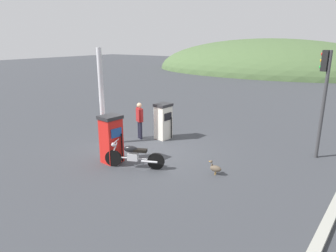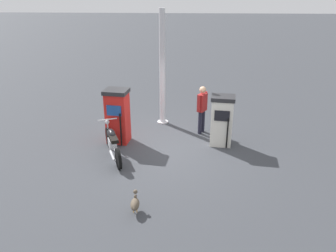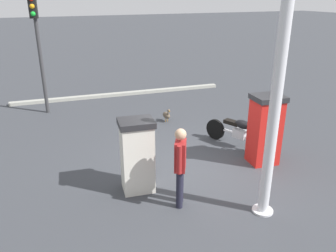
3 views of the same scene
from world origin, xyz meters
name	(u,v)px [view 1 (image 1 of 3)]	position (x,y,z in m)	size (l,w,h in m)	color
ground_plane	(149,151)	(0.00, 0.00, 0.00)	(120.00, 120.00, 0.00)	#383A3F
fuel_pump_near	(111,139)	(-0.45, -1.60, 0.87)	(0.73, 0.78, 1.71)	red
fuel_pump_far	(163,121)	(-0.45, 1.60, 0.80)	(0.69, 0.77, 1.57)	silver
motorcycle_near_pump	(133,156)	(0.53, -1.58, 0.44)	(1.95, 0.97, 0.93)	black
attendant_person	(140,118)	(-1.30, 1.03, 0.92)	(0.54, 0.36, 1.61)	#1E1E2D
wandering_duck	(215,168)	(3.09, -0.54, 0.23)	(0.47, 0.21, 0.47)	brown
roadside_traffic_light	(324,86)	(5.49, 2.96, 2.65)	(0.40, 0.28, 3.89)	#38383A
canopy_support_pole	(102,99)	(-2.14, -0.34, 1.89)	(0.40, 0.40, 3.94)	silver
distant_hill_main	(267,71)	(-5.45, 34.27, 0.00)	(32.96, 21.03, 8.85)	#476038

